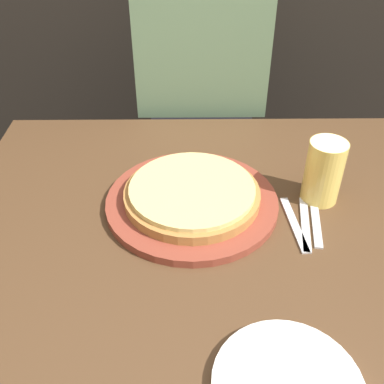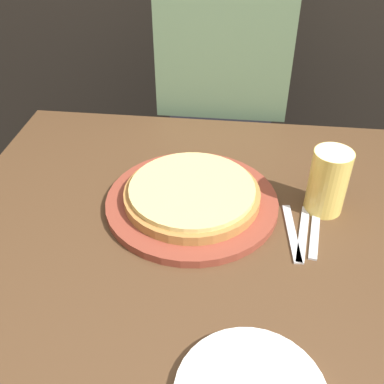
{
  "view_description": "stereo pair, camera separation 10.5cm",
  "coord_description": "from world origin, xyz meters",
  "views": [
    {
      "loc": [
        -0.06,
        -0.72,
        1.41
      ],
      "look_at": [
        -0.05,
        0.11,
        0.77
      ],
      "focal_mm": 42.0,
      "sensor_mm": 36.0,
      "label": 1
    },
    {
      "loc": [
        0.05,
        -0.71,
        1.41
      ],
      "look_at": [
        -0.05,
        0.11,
        0.77
      ],
      "focal_mm": 42.0,
      "sensor_mm": 36.0,
      "label": 2
    }
  ],
  "objects": [
    {
      "name": "dinner_knife",
      "position": [
        0.21,
        0.04,
        0.73
      ],
      "size": [
        0.05,
        0.19,
        0.0
      ],
      "color": "silver",
      "rests_on": "dining_table"
    },
    {
      "name": "dining_table",
      "position": [
        0.0,
        0.0,
        0.36
      ],
      "size": [
        1.21,
        1.09,
        0.73
      ],
      "color": "#4C331E",
      "rests_on": "ground_plane"
    },
    {
      "name": "beer_glass",
      "position": [
        0.26,
        0.14,
        0.81
      ],
      "size": [
        0.09,
        0.09,
        0.16
      ],
      "color": "#E5C65B",
      "rests_on": "dining_table"
    },
    {
      "name": "fork",
      "position": [
        0.18,
        0.04,
        0.73
      ],
      "size": [
        0.03,
        0.19,
        0.0
      ],
      "color": "silver",
      "rests_on": "dining_table"
    },
    {
      "name": "spoon",
      "position": [
        0.23,
        0.04,
        0.73
      ],
      "size": [
        0.04,
        0.16,
        0.0
      ],
      "color": "silver",
      "rests_on": "dining_table"
    },
    {
      "name": "diner_person",
      "position": [
        -0.01,
        0.69,
        0.65
      ],
      "size": [
        0.41,
        0.2,
        1.33
      ],
      "color": "#33333D",
      "rests_on": "ground_plane"
    },
    {
      "name": "pizza_on_board",
      "position": [
        -0.05,
        0.11,
        0.75
      ],
      "size": [
        0.41,
        0.41,
        0.06
      ],
      "color": "brown",
      "rests_on": "dining_table"
    }
  ]
}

